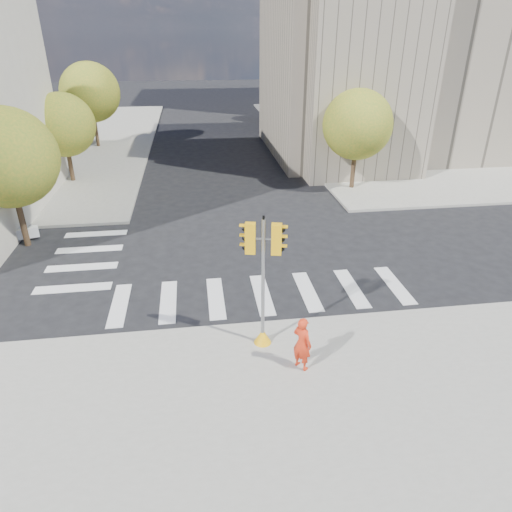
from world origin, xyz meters
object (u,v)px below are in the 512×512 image
at_px(lamp_far, 300,83).
at_px(lamp_near, 346,105).
at_px(photographer, 302,343).
at_px(traffic_signal, 263,293).

bearing_deg(lamp_far, lamp_near, -90.00).
bearing_deg(photographer, lamp_far, -51.20).
distance_m(lamp_far, traffic_signal, 34.35).
relative_size(lamp_near, photographer, 4.65).
relative_size(lamp_near, lamp_far, 1.00).
bearing_deg(lamp_near, photographer, -110.34).
bearing_deg(lamp_far, photographer, -102.43).
bearing_deg(traffic_signal, photographer, -41.75).
relative_size(lamp_near, traffic_signal, 1.84).
distance_m(lamp_far, photographer, 35.51).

